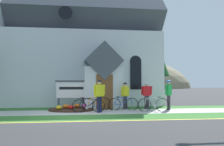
{
  "coord_description": "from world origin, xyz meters",
  "views": [
    {
      "loc": [
        0.21,
        -12.28,
        1.56
      ],
      "look_at": [
        2.37,
        3.79,
        2.21
      ],
      "focal_mm": 41.15,
      "sensor_mm": 36.0,
      "label": 1
    }
  ],
  "objects_px": {
    "cyclist_in_green_jersey": "(147,93)",
    "bicycle_black": "(123,104)",
    "bicycle_green": "(97,104)",
    "church_sign": "(71,90)",
    "roadside_conifer": "(144,41)",
    "bicycle_red": "(154,104)",
    "cyclist_in_red_jersey": "(169,92)",
    "bicycle_silver": "(89,105)",
    "cyclist_in_yellow_jersey": "(99,93)",
    "cyclist_in_blue_jersey": "(125,94)"
  },
  "relations": [
    {
      "from": "cyclist_in_yellow_jersey",
      "to": "cyclist_in_green_jersey",
      "type": "xyz_separation_m",
      "value": [
        3.03,
        1.62,
        -0.09
      ]
    },
    {
      "from": "cyclist_in_green_jersey",
      "to": "bicycle_green",
      "type": "bearing_deg",
      "value": -171.41
    },
    {
      "from": "cyclist_in_yellow_jersey",
      "to": "cyclist_in_red_jersey",
      "type": "xyz_separation_m",
      "value": [
        4.15,
        0.87,
        -0.0
      ]
    },
    {
      "from": "cyclist_in_green_jersey",
      "to": "roadside_conifer",
      "type": "height_order",
      "value": "roadside_conifer"
    },
    {
      "from": "bicycle_green",
      "to": "cyclist_in_red_jersey",
      "type": "distance_m",
      "value": 4.26
    },
    {
      "from": "bicycle_red",
      "to": "roadside_conifer",
      "type": "bearing_deg",
      "value": 79.79
    },
    {
      "from": "church_sign",
      "to": "roadside_conifer",
      "type": "height_order",
      "value": "roadside_conifer"
    },
    {
      "from": "church_sign",
      "to": "bicycle_black",
      "type": "xyz_separation_m",
      "value": [
        2.99,
        -0.96,
        -0.78
      ]
    },
    {
      "from": "bicycle_red",
      "to": "bicycle_black",
      "type": "bearing_deg",
      "value": 152.47
    },
    {
      "from": "bicycle_green",
      "to": "cyclist_in_yellow_jersey",
      "type": "xyz_separation_m",
      "value": [
        0.05,
        -1.16,
        0.64
      ]
    },
    {
      "from": "bicycle_red",
      "to": "bicycle_silver",
      "type": "relative_size",
      "value": 0.97
    },
    {
      "from": "cyclist_in_green_jersey",
      "to": "cyclist_in_blue_jersey",
      "type": "bearing_deg",
      "value": -177.57
    },
    {
      "from": "church_sign",
      "to": "roadside_conifer",
      "type": "relative_size",
      "value": 0.24
    },
    {
      "from": "bicycle_black",
      "to": "bicycle_green",
      "type": "bearing_deg",
      "value": 176.25
    },
    {
      "from": "cyclist_in_green_jersey",
      "to": "cyclist_in_blue_jersey",
      "type": "distance_m",
      "value": 1.34
    },
    {
      "from": "church_sign",
      "to": "bicycle_black",
      "type": "bearing_deg",
      "value": -17.75
    },
    {
      "from": "bicycle_red",
      "to": "cyclist_in_green_jersey",
      "type": "height_order",
      "value": "cyclist_in_green_jersey"
    },
    {
      "from": "cyclist_in_yellow_jersey",
      "to": "roadside_conifer",
      "type": "height_order",
      "value": "roadside_conifer"
    },
    {
      "from": "church_sign",
      "to": "bicycle_green",
      "type": "bearing_deg",
      "value": -30.37
    },
    {
      "from": "church_sign",
      "to": "roadside_conifer",
      "type": "distance_m",
      "value": 8.35
    },
    {
      "from": "bicycle_silver",
      "to": "bicycle_red",
      "type": "bearing_deg",
      "value": -0.06
    },
    {
      "from": "church_sign",
      "to": "cyclist_in_red_jersey",
      "type": "bearing_deg",
      "value": -11.42
    },
    {
      "from": "cyclist_in_green_jersey",
      "to": "cyclist_in_red_jersey",
      "type": "relative_size",
      "value": 0.93
    },
    {
      "from": "bicycle_green",
      "to": "cyclist_in_green_jersey",
      "type": "bearing_deg",
      "value": 8.59
    },
    {
      "from": "bicycle_green",
      "to": "cyclist_in_green_jersey",
      "type": "relative_size",
      "value": 1.04
    },
    {
      "from": "cyclist_in_green_jersey",
      "to": "cyclist_in_red_jersey",
      "type": "xyz_separation_m",
      "value": [
        1.12,
        -0.75,
        0.09
      ]
    },
    {
      "from": "cyclist_in_green_jersey",
      "to": "bicycle_black",
      "type": "bearing_deg",
      "value": -160.03
    },
    {
      "from": "bicycle_red",
      "to": "cyclist_in_red_jersey",
      "type": "relative_size",
      "value": 0.99
    },
    {
      "from": "bicycle_silver",
      "to": "cyclist_in_yellow_jersey",
      "type": "bearing_deg",
      "value": -23.52
    },
    {
      "from": "bicycle_green",
      "to": "bicycle_red",
      "type": "bearing_deg",
      "value": -16.52
    },
    {
      "from": "cyclist_in_green_jersey",
      "to": "cyclist_in_blue_jersey",
      "type": "xyz_separation_m",
      "value": [
        -1.34,
        -0.06,
        -0.01
      ]
    },
    {
      "from": "bicycle_green",
      "to": "cyclist_in_blue_jersey",
      "type": "distance_m",
      "value": 1.88
    },
    {
      "from": "church_sign",
      "to": "cyclist_in_yellow_jersey",
      "type": "distance_m",
      "value": 2.53
    },
    {
      "from": "cyclist_in_blue_jersey",
      "to": "bicycle_green",
      "type": "bearing_deg",
      "value": -166.81
    },
    {
      "from": "bicycle_red",
      "to": "bicycle_silver",
      "type": "height_order",
      "value": "bicycle_red"
    },
    {
      "from": "cyclist_in_green_jersey",
      "to": "cyclist_in_red_jersey",
      "type": "height_order",
      "value": "cyclist_in_red_jersey"
    },
    {
      "from": "bicycle_red",
      "to": "cyclist_in_blue_jersey",
      "type": "height_order",
      "value": "cyclist_in_blue_jersey"
    },
    {
      "from": "cyclist_in_blue_jersey",
      "to": "church_sign",
      "type": "bearing_deg",
      "value": 172.06
    },
    {
      "from": "bicycle_silver",
      "to": "cyclist_in_yellow_jersey",
      "type": "xyz_separation_m",
      "value": [
        0.56,
        -0.24,
        0.66
      ]
    },
    {
      "from": "bicycle_red",
      "to": "cyclist_in_red_jersey",
      "type": "distance_m",
      "value": 1.43
    },
    {
      "from": "bicycle_black",
      "to": "bicycle_silver",
      "type": "height_order",
      "value": "bicycle_silver"
    },
    {
      "from": "bicycle_silver",
      "to": "cyclist_in_red_jersey",
      "type": "xyz_separation_m",
      "value": [
        4.71,
        0.63,
        0.66
      ]
    },
    {
      "from": "roadside_conifer",
      "to": "bicycle_black",
      "type": "bearing_deg",
      "value": -115.91
    },
    {
      "from": "bicycle_silver",
      "to": "roadside_conifer",
      "type": "height_order",
      "value": "roadside_conifer"
    },
    {
      "from": "cyclist_in_red_jersey",
      "to": "bicycle_silver",
      "type": "bearing_deg",
      "value": -172.4
    },
    {
      "from": "cyclist_in_yellow_jersey",
      "to": "cyclist_in_red_jersey",
      "type": "distance_m",
      "value": 4.24
    },
    {
      "from": "cyclist_in_yellow_jersey",
      "to": "cyclist_in_green_jersey",
      "type": "relative_size",
      "value": 1.08
    },
    {
      "from": "bicycle_green",
      "to": "bicycle_silver",
      "type": "relative_size",
      "value": 0.95
    },
    {
      "from": "cyclist_in_blue_jersey",
      "to": "bicycle_black",
      "type": "bearing_deg",
      "value": -113.19
    },
    {
      "from": "bicycle_red",
      "to": "bicycle_black",
      "type": "distance_m",
      "value": 1.77
    }
  ]
}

